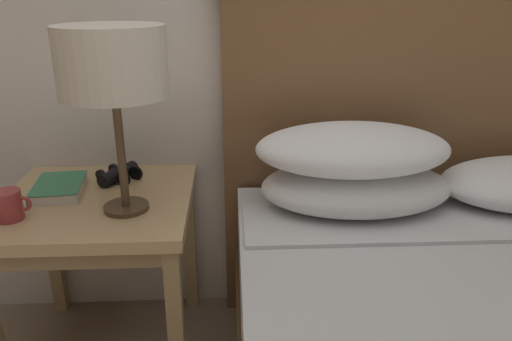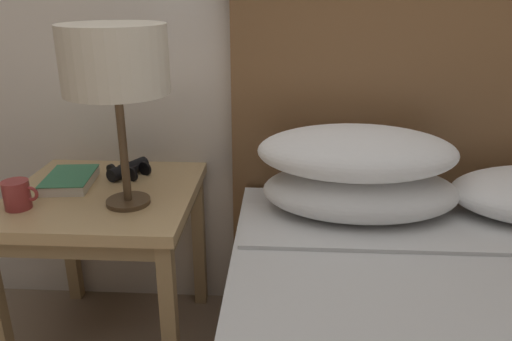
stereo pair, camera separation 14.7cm
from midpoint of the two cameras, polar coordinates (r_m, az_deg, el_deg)
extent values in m
cube|color=tan|center=(1.64, -14.68, -2.96)|extent=(0.58, 0.58, 0.04)
cube|color=#917650|center=(1.66, -14.54, -4.32)|extent=(0.55, 0.55, 0.05)
cube|color=#A4865B|center=(1.51, -6.95, -17.29)|extent=(0.04, 0.04, 0.54)
cube|color=#A4865B|center=(2.06, -18.68, -7.27)|extent=(0.04, 0.04, 0.54)
cube|color=#A4865B|center=(1.94, -4.37, -8.05)|extent=(0.04, 0.04, 0.54)
cube|color=silver|center=(1.60, 24.91, -6.24)|extent=(1.28, 0.28, 0.01)
cube|color=brown|center=(1.88, 21.58, 0.52)|extent=(1.40, 0.06, 1.20)
ellipsoid|color=white|center=(1.59, 14.39, -2.36)|extent=(0.60, 0.36, 0.15)
ellipsoid|color=white|center=(1.54, 14.15, 2.01)|extent=(0.60, 0.36, 0.15)
cylinder|color=#4C3823|center=(1.52, -11.72, -3.54)|extent=(0.13, 0.13, 0.01)
cylinder|color=#4C3823|center=(1.46, -12.19, 2.45)|extent=(0.02, 0.02, 0.32)
cylinder|color=beige|center=(1.41, -12.97, 12.28)|extent=(0.29, 0.29, 0.19)
cube|color=silver|center=(1.71, -18.22, -1.13)|extent=(0.16, 0.22, 0.03)
cube|color=#337F56|center=(1.70, -18.28, -0.60)|extent=(0.17, 0.22, 0.00)
cube|color=#337F56|center=(1.73, -20.47, -1.16)|extent=(0.03, 0.21, 0.03)
cylinder|color=black|center=(1.72, -12.81, -0.20)|extent=(0.08, 0.10, 0.04)
cylinder|color=black|center=(1.69, -11.65, -0.49)|extent=(0.05, 0.03, 0.05)
cylinder|color=black|center=(1.76, -13.94, 0.09)|extent=(0.04, 0.03, 0.04)
cylinder|color=black|center=(1.77, -11.39, 0.43)|extent=(0.08, 0.10, 0.04)
cylinder|color=black|center=(1.74, -10.23, 0.15)|extent=(0.05, 0.03, 0.05)
cylinder|color=black|center=(1.80, -12.52, 0.70)|extent=(0.04, 0.03, 0.04)
cube|color=black|center=(1.74, -12.11, 0.36)|extent=(0.07, 0.06, 0.01)
cylinder|color=black|center=(1.74, -12.12, 0.49)|extent=(0.02, 0.02, 0.02)
cylinder|color=#993333|center=(1.58, -23.31, -2.62)|extent=(0.08, 0.08, 0.08)
torus|color=#993333|center=(1.56, -21.95, -2.54)|extent=(0.05, 0.01, 0.05)
camera|label=1|loc=(0.07, -87.14, 1.07)|focal=35.00mm
camera|label=2|loc=(0.07, 92.86, -1.07)|focal=35.00mm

